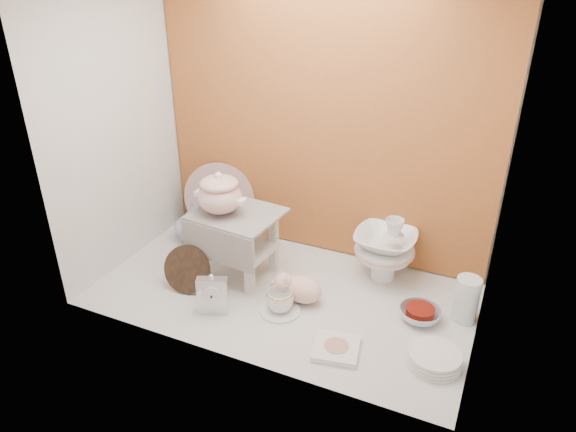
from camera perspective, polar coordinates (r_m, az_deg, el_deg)
name	(u,v)px	position (r m, az deg, el deg)	size (l,w,h in m)	color
ground	(283,293)	(2.63, -0.58, -8.25)	(1.80, 1.80, 0.00)	silver
niche_shell	(299,97)	(2.38, 1.18, 12.69)	(1.86, 1.03, 1.53)	#AB5A2A
step_stool	(239,244)	(2.70, -5.32, -2.98)	(0.41, 0.35, 0.35)	silver
soup_tureen	(220,193)	(2.57, -7.36, 2.48)	(0.26, 0.26, 0.22)	white
cobalt_bowl	(221,199)	(2.69, -7.17, 1.81)	(0.17, 0.17, 0.06)	#0C0A51
floral_platter	(219,199)	(3.09, -7.40, 1.80)	(0.43, 0.09, 0.43)	silver
blue_white_vase	(194,222)	(3.07, -10.07, -0.67)	(0.22, 0.22, 0.23)	white
lacquer_tray	(187,269)	(2.65, -10.79, -5.66)	(0.24, 0.11, 0.23)	black
mantel_clock	(213,294)	(2.47, -8.09, -8.28)	(0.14, 0.05, 0.20)	silver
plush_pig	(302,289)	(2.54, 1.56, -7.82)	(0.24, 0.17, 0.14)	beige
teacup_saucer	(280,311)	(2.51, -0.86, -10.12)	(0.19, 0.19, 0.01)	white
gold_rim_teacup	(280,301)	(2.47, -0.87, -9.08)	(0.13, 0.13, 0.10)	white
lattice_dish	(336,348)	(2.31, 5.21, -13.96)	(0.19, 0.19, 0.03)	white
dinner_plate_stack	(434,358)	(2.31, 15.45, -14.50)	(0.23, 0.23, 0.06)	white
crystal_bowl	(420,314)	(2.52, 13.97, -10.21)	(0.19, 0.19, 0.06)	silver
clear_glass_vase	(466,299)	(2.53, 18.59, -8.48)	(0.11, 0.11, 0.22)	silver
porcelain_tower	(385,248)	(2.70, 10.34, -3.38)	(0.30, 0.30, 0.35)	white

